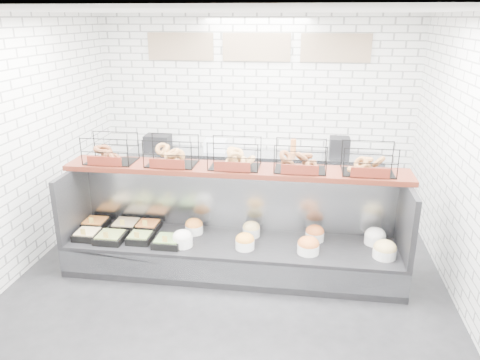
# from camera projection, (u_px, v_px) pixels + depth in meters

# --- Properties ---
(ground) EXTENTS (5.50, 5.50, 0.00)m
(ground) POSITION_uv_depth(u_px,v_px,m) (228.00, 283.00, 5.47)
(ground) COLOR black
(ground) RESTS_ON ground
(room_shell) EXTENTS (5.02, 5.51, 3.01)m
(room_shell) POSITION_uv_depth(u_px,v_px,m) (236.00, 99.00, 5.35)
(room_shell) COLOR white
(room_shell) RESTS_ON ground
(display_case) EXTENTS (4.00, 0.90, 1.20)m
(display_case) POSITION_uv_depth(u_px,v_px,m) (232.00, 245.00, 5.68)
(display_case) COLOR black
(display_case) RESTS_ON ground
(bagel_shelf) EXTENTS (4.10, 0.50, 0.40)m
(bagel_shelf) POSITION_uv_depth(u_px,v_px,m) (235.00, 158.00, 5.50)
(bagel_shelf) COLOR #42160E
(bagel_shelf) RESTS_ON display_case
(prep_counter) EXTENTS (4.00, 0.60, 1.20)m
(prep_counter) POSITION_uv_depth(u_px,v_px,m) (252.00, 178.00, 7.58)
(prep_counter) COLOR #93969B
(prep_counter) RESTS_ON ground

